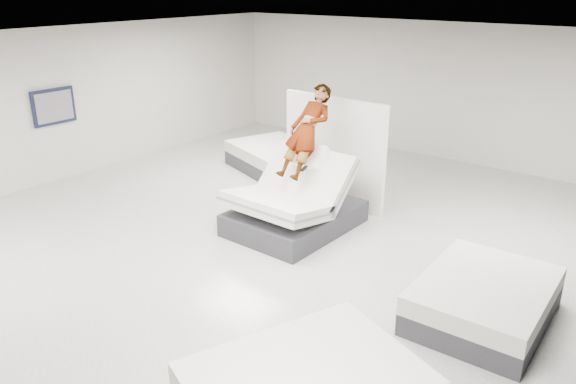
% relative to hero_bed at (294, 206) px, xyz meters
% --- Properties ---
extents(room, '(14.00, 14.04, 3.20)m').
position_rel_hero_bed_xyz_m(room, '(0.37, -1.47, 1.17)').
color(room, beige).
rests_on(room, ground).
extents(hero_bed, '(1.71, 2.23, 1.43)m').
position_rel_hero_bed_xyz_m(hero_bed, '(0.00, 0.00, 0.00)').
color(hero_bed, '#323236').
rests_on(hero_bed, floor).
extents(person, '(0.68, 1.68, 1.34)m').
position_rel_hero_bed_xyz_m(person, '(0.01, 0.34, 0.95)').
color(person, slate).
rests_on(person, hero_bed).
extents(remote, '(0.05, 0.14, 0.08)m').
position_rel_hero_bed_xyz_m(remote, '(0.22, -0.02, 0.73)').
color(remote, black).
rests_on(remote, person).
extents(divider_panel, '(2.28, 0.24, 2.07)m').
position_rel_hero_bed_xyz_m(divider_panel, '(-0.18, 1.48, 0.60)').
color(divider_panel, white).
rests_on(divider_panel, floor).
extents(flat_bed_right_far, '(1.54, 2.02, 0.55)m').
position_rel_hero_bed_xyz_m(flat_bed_right_far, '(3.59, -0.74, -0.16)').
color(flat_bed_right_far, '#323236').
rests_on(flat_bed_right_far, floor).
extents(flat_bed_left_far, '(2.45, 2.14, 0.56)m').
position_rel_hero_bed_xyz_m(flat_bed_left_far, '(-2.32, 2.37, -0.15)').
color(flat_bed_left_far, '#323236').
rests_on(flat_bed_left_far, floor).
extents(wall_poster, '(0.06, 0.95, 0.75)m').
position_rel_hero_bed_xyz_m(wall_poster, '(-5.56, -0.97, 1.17)').
color(wall_poster, black).
rests_on(wall_poster, wall_left).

